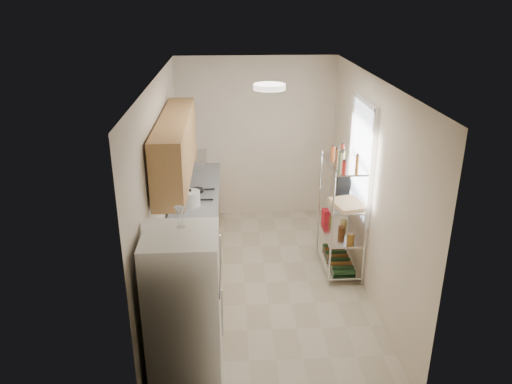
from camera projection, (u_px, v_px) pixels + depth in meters
room at (266, 189)px, 5.97m from camera, size 2.52×4.42×2.62m
counter_run at (195, 237)px, 6.64m from camera, size 0.63×3.51×0.90m
upper_cabinets at (176, 147)px, 5.81m from camera, size 0.33×2.20×0.72m
range_hood at (188, 160)px, 6.71m from camera, size 0.50×0.60×0.12m
window at (362, 158)px, 6.26m from camera, size 0.06×1.00×1.46m
bakers_rack at (343, 193)px, 6.36m from camera, size 0.45×0.90×1.73m
ceiling_dome at (269, 87)px, 5.21m from camera, size 0.34×0.34×0.05m
refrigerator at (185, 312)px, 4.53m from camera, size 0.65×0.65×1.58m
wine_glass_a at (179, 217)px, 4.32m from camera, size 0.07×0.07×0.20m
wine_glass_b at (182, 217)px, 4.33m from camera, size 0.07×0.07×0.18m
rice_cooker at (191, 198)px, 6.47m from camera, size 0.25×0.25×0.20m
frying_pan_large at (190, 200)px, 6.62m from camera, size 0.28×0.28×0.05m
frying_pan_small at (197, 190)px, 6.95m from camera, size 0.22×0.22×0.04m
cutting_board at (348, 204)px, 6.24m from camera, size 0.46×0.53×0.03m
espresso_machine at (343, 180)px, 6.66m from camera, size 0.17×0.25×0.28m
storage_bag at (326, 215)px, 6.84m from camera, size 0.11×0.15×0.16m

